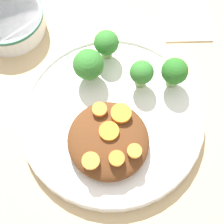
# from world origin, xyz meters

# --- Properties ---
(ground_plane) EXTENTS (4.00, 4.00, 0.00)m
(ground_plane) POSITION_xyz_m (0.00, 0.00, 0.00)
(ground_plane) COLOR tan
(plate) EXTENTS (0.26, 0.26, 0.02)m
(plate) POSITION_xyz_m (0.00, 0.00, 0.01)
(plate) COLOR white
(plate) RESTS_ON ground_plane
(dip_bowl) EXTENTS (0.12, 0.12, 0.04)m
(dip_bowl) POSITION_xyz_m (0.20, 0.11, 0.02)
(dip_bowl) COLOR silver
(dip_bowl) RESTS_ON ground_plane
(stew_mound) EXTENTS (0.11, 0.11, 0.03)m
(stew_mound) POSITION_xyz_m (-0.04, 0.02, 0.04)
(stew_mound) COLOR #5B3319
(stew_mound) RESTS_ON plate
(broccoli_floret_0) EXTENTS (0.04, 0.04, 0.05)m
(broccoli_floret_0) POSITION_xyz_m (0.02, -0.10, 0.05)
(broccoli_floret_0) COLOR #7FA85B
(broccoli_floret_0) RESTS_ON plate
(broccoli_floret_1) EXTENTS (0.03, 0.03, 0.05)m
(broccoli_floret_1) POSITION_xyz_m (0.04, -0.05, 0.05)
(broccoli_floret_1) COLOR #7FA85B
(broccoli_floret_1) RESTS_ON plate
(broccoli_floret_2) EXTENTS (0.04, 0.04, 0.06)m
(broccoli_floret_2) POSITION_xyz_m (0.07, 0.01, 0.05)
(broccoli_floret_2) COLOR #7FA85B
(broccoli_floret_2) RESTS_ON plate
(broccoli_floret_3) EXTENTS (0.04, 0.04, 0.05)m
(broccoli_floret_3) POSITION_xyz_m (0.10, -0.02, 0.05)
(broccoli_floret_3) COLOR #7FA85B
(broccoli_floret_3) RESTS_ON plate
(carrot_slice_0) EXTENTS (0.03, 0.03, 0.01)m
(carrot_slice_0) POSITION_xyz_m (-0.03, 0.01, 0.06)
(carrot_slice_0) COLOR orange
(carrot_slice_0) RESTS_ON stew_mound
(carrot_slice_1) EXTENTS (0.02, 0.02, 0.01)m
(carrot_slice_1) POSITION_xyz_m (-0.06, 0.05, 0.06)
(carrot_slice_1) COLOR orange
(carrot_slice_1) RESTS_ON stew_mound
(carrot_slice_2) EXTENTS (0.02, 0.02, 0.01)m
(carrot_slice_2) POSITION_xyz_m (-0.07, 0.02, 0.06)
(carrot_slice_2) COLOR orange
(carrot_slice_2) RESTS_ON stew_mound
(carrot_slice_3) EXTENTS (0.03, 0.03, 0.01)m
(carrot_slice_3) POSITION_xyz_m (-0.01, -0.01, 0.06)
(carrot_slice_3) COLOR orange
(carrot_slice_3) RESTS_ON stew_mound
(carrot_slice_4) EXTENTS (0.02, 0.02, 0.01)m
(carrot_slice_4) POSITION_xyz_m (0.00, 0.02, 0.06)
(carrot_slice_4) COLOR orange
(carrot_slice_4) RESTS_ON stew_mound
(carrot_slice_5) EXTENTS (0.02, 0.02, 0.01)m
(carrot_slice_5) POSITION_xyz_m (-0.07, -0.01, 0.06)
(carrot_slice_5) COLOR orange
(carrot_slice_5) RESTS_ON stew_mound
(napkin) EXTENTS (0.13, 0.11, 0.01)m
(napkin) POSITION_xyz_m (0.15, -0.17, 0.00)
(napkin) COLOR beige
(napkin) RESTS_ON ground_plane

